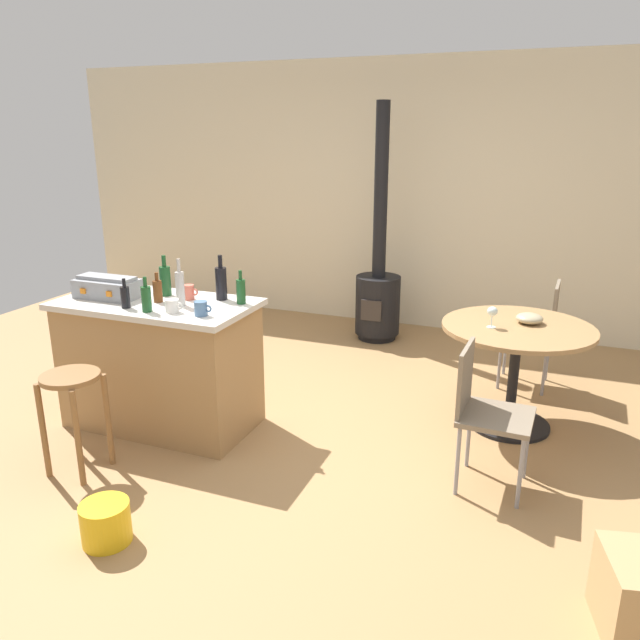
# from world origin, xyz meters

# --- Properties ---
(ground_plane) EXTENTS (8.80, 8.80, 0.00)m
(ground_plane) POSITION_xyz_m (0.00, 0.00, 0.00)
(ground_plane) COLOR #A37A4C
(back_wall) EXTENTS (8.00, 0.10, 2.70)m
(back_wall) POSITION_xyz_m (0.00, 2.89, 1.35)
(back_wall) COLOR beige
(back_wall) RESTS_ON ground_plane
(kitchen_island) EXTENTS (1.34, 0.70, 0.90)m
(kitchen_island) POSITION_xyz_m (-1.07, -0.09, 0.45)
(kitchen_island) COLOR #A37A4C
(kitchen_island) RESTS_ON ground_plane
(wooden_stool) EXTENTS (0.34, 0.34, 0.63)m
(wooden_stool) POSITION_xyz_m (-1.17, -0.82, 0.47)
(wooden_stool) COLOR olive
(wooden_stool) RESTS_ON ground_plane
(dining_table) EXTENTS (1.02, 1.02, 0.74)m
(dining_table) POSITION_xyz_m (1.23, 0.76, 0.57)
(dining_table) COLOR black
(dining_table) RESTS_ON ground_plane
(folding_chair_near) EXTENTS (0.42, 0.42, 0.87)m
(folding_chair_near) POSITION_xyz_m (1.33, 1.57, 0.52)
(folding_chair_near) COLOR #7F705B
(folding_chair_near) RESTS_ON ground_plane
(folding_chair_far) EXTENTS (0.41, 0.41, 0.85)m
(folding_chair_far) POSITION_xyz_m (1.13, -0.08, 0.50)
(folding_chair_far) COLOR #7F705B
(folding_chair_far) RESTS_ON ground_plane
(wood_stove) EXTENTS (0.44, 0.45, 2.27)m
(wood_stove) POSITION_xyz_m (-0.19, 2.27, 0.53)
(wood_stove) COLOR black
(wood_stove) RESTS_ON ground_plane
(toolbox) EXTENTS (0.43, 0.24, 0.15)m
(toolbox) POSITION_xyz_m (-1.43, -0.13, 0.97)
(toolbox) COLOR gray
(toolbox) RESTS_ON kitchen_island
(bottle_0) EXTENTS (0.06, 0.06, 0.19)m
(bottle_0) POSITION_xyz_m (-1.14, -0.30, 0.98)
(bottle_0) COLOR black
(bottle_0) RESTS_ON kitchen_island
(bottle_1) EXTENTS (0.08, 0.08, 0.28)m
(bottle_1) POSITION_xyz_m (-1.09, 0.06, 1.01)
(bottle_1) COLOR #194C23
(bottle_1) RESTS_ON kitchen_island
(bottle_2) EXTENTS (0.06, 0.06, 0.31)m
(bottle_2) POSITION_xyz_m (-0.84, -0.12, 1.02)
(bottle_2) COLOR #B7B2AD
(bottle_2) RESTS_ON kitchen_island
(bottle_3) EXTENTS (0.08, 0.08, 0.31)m
(bottle_3) POSITION_xyz_m (-0.67, 0.11, 1.02)
(bottle_3) COLOR black
(bottle_3) RESTS_ON kitchen_island
(bottle_4) EXTENTS (0.06, 0.06, 0.23)m
(bottle_4) POSITION_xyz_m (-0.50, 0.07, 0.99)
(bottle_4) COLOR #194C23
(bottle_4) RESTS_ON kitchen_island
(bottle_5) EXTENTS (0.06, 0.06, 0.20)m
(bottle_5) POSITION_xyz_m (-1.04, -0.10, 0.98)
(bottle_5) COLOR #603314
(bottle_5) RESTS_ON kitchen_island
(bottle_6) EXTENTS (0.06, 0.06, 0.23)m
(bottle_6) POSITION_xyz_m (-0.96, -0.32, 0.99)
(bottle_6) COLOR #194C23
(bottle_6) RESTS_ON kitchen_island
(cup_0) EXTENTS (0.12, 0.08, 0.09)m
(cup_0) POSITION_xyz_m (-0.60, -0.27, 0.95)
(cup_0) COLOR #4C7099
(cup_0) RESTS_ON kitchen_island
(cup_1) EXTENTS (0.11, 0.07, 0.10)m
(cup_1) POSITION_xyz_m (-0.88, 0.03, 0.95)
(cup_1) COLOR #DB6651
(cup_1) RESTS_ON kitchen_island
(cup_2) EXTENTS (0.12, 0.09, 0.08)m
(cup_2) POSITION_xyz_m (-0.81, -0.27, 0.94)
(cup_2) COLOR white
(cup_2) RESTS_ON kitchen_island
(wine_glass) EXTENTS (0.07, 0.07, 0.14)m
(wine_glass) POSITION_xyz_m (1.06, 0.66, 0.85)
(wine_glass) COLOR silver
(wine_glass) RESTS_ON dining_table
(serving_bowl) EXTENTS (0.18, 0.18, 0.07)m
(serving_bowl) POSITION_xyz_m (1.29, 0.85, 0.78)
(serving_bowl) COLOR tan
(serving_bowl) RESTS_ON dining_table
(plastic_bucket) EXTENTS (0.25, 0.25, 0.21)m
(plastic_bucket) POSITION_xyz_m (-0.55, -1.32, 0.11)
(plastic_bucket) COLOR yellow
(plastic_bucket) RESTS_ON ground_plane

